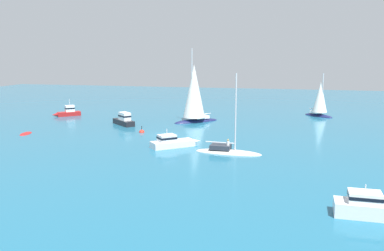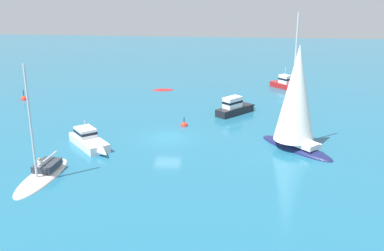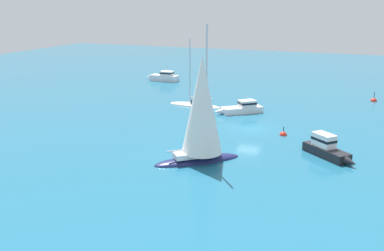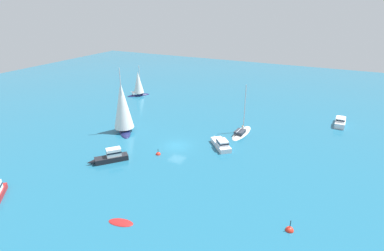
{
  "view_description": "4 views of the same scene",
  "coord_description": "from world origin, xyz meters",
  "views": [
    {
      "loc": [
        -16.21,
        52.89,
        11.01
      ],
      "look_at": [
        -2.41,
        -5.01,
        0.59
      ],
      "focal_mm": 38.44,
      "sensor_mm": 36.0,
      "label": 1
    },
    {
      "loc": [
        -39.64,
        -6.47,
        14.45
      ],
      "look_at": [
        -4.32,
        -2.82,
        2.81
      ],
      "focal_mm": 41.62,
      "sensor_mm": 36.0,
      "label": 2
    },
    {
      "loc": [
        12.27,
        -46.88,
        13.71
      ],
      "look_at": [
        -5.28,
        -3.86,
        0.79
      ],
      "focal_mm": 42.16,
      "sensor_mm": 36.0,
      "label": 3
    },
    {
      "loc": [
        39.64,
        22.15,
        22.26
      ],
      "look_at": [
        -3.45,
        1.16,
        2.6
      ],
      "focal_mm": 28.21,
      "sensor_mm": 36.0,
      "label": 4
    }
  ],
  "objects": [
    {
      "name": "yacht_1",
      "position": [
        -9.66,
        8.19,
        0.17
      ],
      "size": [
        7.67,
        2.68,
        9.31
      ],
      "rotation": [
        0.0,
        0.0,
        3.07
      ],
      "color": "silver",
      "rests_on": "ground"
    },
    {
      "name": "powerboat",
      "position": [
        -22.18,
        24.24,
        0.72
      ],
      "size": [
        6.19,
        1.94,
        2.28
      ],
      "rotation": [
        0.0,
        0.0,
        3.11
      ],
      "color": "white",
      "rests_on": "ground"
    },
    {
      "name": "motor_cruiser",
      "position": [
        8.98,
        -6.38,
        0.78
      ],
      "size": [
        5.28,
        4.86,
        2.1
      ],
      "rotation": [
        0.0,
        0.0,
        5.56
      ],
      "color": "black",
      "rests_on": "ground"
    },
    {
      "name": "rib",
      "position": [
        19.36,
        3.64,
        0.0
      ],
      "size": [
        1.83,
        3.08,
        0.35
      ],
      "rotation": [
        0.0,
        0.0,
        1.78
      ],
      "color": "#B21E1E",
      "rests_on": "ground"
    },
    {
      "name": "ground_plane",
      "position": [
        0.0,
        0.0,
        0.0
      ],
      "size": [
        160.0,
        160.0,
        0.0
      ],
      "primitive_type": "plane",
      "color": "#1E607F"
    },
    {
      "name": "sailboat",
      "position": [
        -1.22,
        -11.72,
        4.36
      ],
      "size": [
        7.27,
        6.91,
        12.35
      ],
      "rotation": [
        0.0,
        0.0,
        0.74
      ],
      "color": "#191E4C",
      "rests_on": "ground"
    },
    {
      "name": "mooring_buoy",
      "position": [
        4.01,
        -1.14,
        0.0
      ],
      "size": [
        0.78,
        0.78,
        1.33
      ],
      "color": "red",
      "rests_on": "ground"
    },
    {
      "name": "channel_buoy",
      "position": [
        12.56,
        20.36,
        0.01
      ],
      "size": [
        0.89,
        0.89,
        1.73
      ],
      "color": "red",
      "rests_on": "ground"
    },
    {
      "name": "cabin_cruiser_1",
      "position": [
        -2.84,
        6.75,
        0.6
      ],
      "size": [
        5.73,
        5.18,
        2.28
      ],
      "rotation": [
        0.0,
        0.0,
        3.85
      ],
      "color": "white",
      "rests_on": "ground"
    },
    {
      "name": "yacht",
      "position": [
        -21.48,
        -22.8,
        2.73
      ],
      "size": [
        5.42,
        4.88,
        8.11
      ],
      "rotation": [
        0.0,
        0.0,
        2.45
      ],
      "color": "#191E4C",
      "rests_on": "ground"
    }
  ]
}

